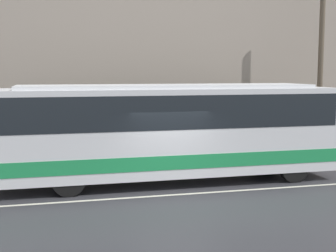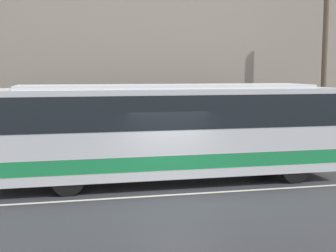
% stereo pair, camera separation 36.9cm
% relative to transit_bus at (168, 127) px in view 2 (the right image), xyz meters
% --- Properties ---
extents(ground_plane, '(60.00, 60.00, 0.00)m').
position_rel_transit_bus_xyz_m(ground_plane, '(-0.23, -1.78, -1.86)').
color(ground_plane, '#333338').
extents(sidewalk, '(60.00, 2.26, 0.13)m').
position_rel_transit_bus_xyz_m(sidewalk, '(-0.23, 3.35, -1.80)').
color(sidewalk, gray).
rests_on(sidewalk, ground_plane).
extents(building_facade, '(60.00, 0.35, 11.58)m').
position_rel_transit_bus_xyz_m(building_facade, '(-0.23, 4.63, 3.73)').
color(building_facade, gray).
rests_on(building_facade, ground_plane).
extents(lane_stripe, '(54.00, 0.14, 0.01)m').
position_rel_transit_bus_xyz_m(lane_stripe, '(-0.23, -1.78, -1.86)').
color(lane_stripe, beige).
rests_on(lane_stripe, ground_plane).
extents(transit_bus, '(11.50, 2.61, 3.30)m').
position_rel_transit_bus_xyz_m(transit_bus, '(0.00, 0.00, 0.00)').
color(transit_bus, silver).
rests_on(transit_bus, ground_plane).
extents(utility_pole_near, '(0.23, 0.23, 8.18)m').
position_rel_transit_bus_xyz_m(utility_pole_near, '(7.49, 2.81, 2.36)').
color(utility_pole_near, brown).
rests_on(utility_pole_near, sidewalk).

